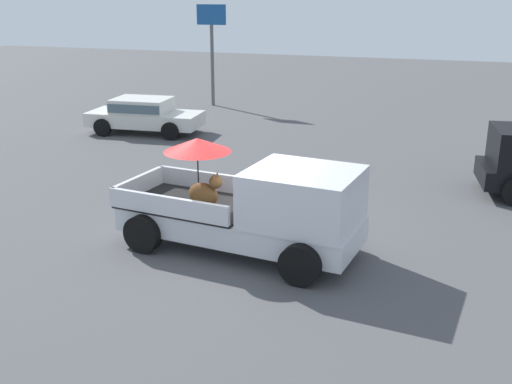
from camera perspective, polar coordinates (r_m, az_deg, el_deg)
ground_plane at (r=12.82m, az=-1.56°, el=-5.37°), size 80.00×80.00×0.00m
pickup_truck_main at (r=12.27m, az=0.19°, el=-1.52°), size 5.23×2.70×2.33m
parked_sedan_near at (r=23.60m, az=-10.53°, el=7.28°), size 4.45×2.29×1.33m
motel_sign at (r=28.87m, az=-4.20°, el=14.59°), size 1.40×0.16×4.62m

